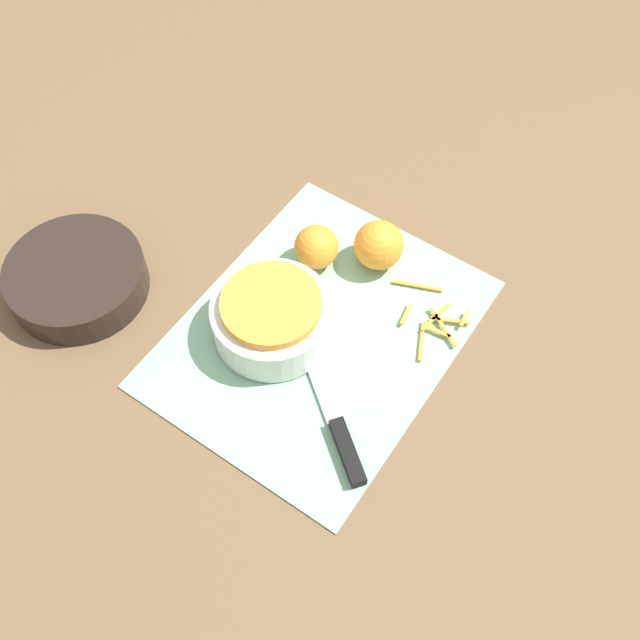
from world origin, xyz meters
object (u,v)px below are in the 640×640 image
object	(u,v)px
bowl_dark	(77,278)
orange_left	(316,247)
knife	(340,433)
orange_right	(381,246)
bowl_speckled	(272,317)

from	to	relation	value
bowl_dark	orange_left	distance (m)	0.35
knife	orange_left	size ratio (longest dim) A/B	2.98
bowl_dark	orange_right	world-z (taller)	orange_right
bowl_speckled	knife	distance (m)	0.19
orange_left	orange_right	distance (m)	0.09
bowl_speckled	bowl_dark	size ratio (longest dim) A/B	0.84
knife	orange_left	world-z (taller)	orange_left
bowl_dark	orange_left	xyz separation A→B (m)	(0.24, -0.26, 0.01)
bowl_dark	knife	xyz separation A→B (m)	(0.02, -0.45, -0.01)
bowl_speckled	bowl_dark	world-z (taller)	bowl_speckled
orange_right	orange_left	bearing A→B (deg)	123.58
bowl_speckled	knife	bearing A→B (deg)	-115.74
bowl_speckled	orange_right	distance (m)	0.20
orange_right	bowl_dark	bearing A→B (deg)	130.33
bowl_dark	orange_right	bearing A→B (deg)	-49.67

